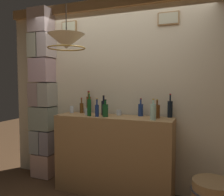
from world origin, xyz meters
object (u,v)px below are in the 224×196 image
Objects in this scene: liquor_bottle_rum at (141,110)px; pendant_lamp at (66,42)px; liquor_bottle_vermouth at (82,108)px; liquor_bottle_brandy at (157,111)px; glass_tumbler_rocks at (119,113)px; liquor_bottle_bourbon at (104,107)px; liquor_bottle_gin at (89,104)px; glass_tumbler_highball at (87,112)px; liquor_bottle_scotch at (97,110)px; glass_tumbler_shot at (72,110)px; liquor_bottle_vodka at (105,110)px; liquor_bottle_amaro at (170,109)px; liquor_bottle_port at (89,107)px; liquor_bottle_rye at (153,112)px.

pendant_lamp reaches higher than liquor_bottle_rum.
liquor_bottle_vermouth is 0.95× the size of liquor_bottle_rum.
glass_tumbler_rocks is at bearing 173.11° from liquor_bottle_brandy.
liquor_bottle_gin reaches higher than liquor_bottle_bourbon.
liquor_bottle_scotch is at bearing -25.19° from glass_tumbler_highball.
glass_tumbler_shot is at bearing 158.70° from liquor_bottle_scotch.
liquor_bottle_rum reaches higher than liquor_bottle_vodka.
liquor_bottle_amaro is 1.54m from pendant_lamp.
liquor_bottle_gin is at bearing 146.04° from liquor_bottle_vodka.
liquor_bottle_scotch is (-0.03, -0.16, -0.02)m from liquor_bottle_bourbon.
glass_tumbler_shot is (-1.27, 0.03, -0.04)m from liquor_bottle_brandy.
liquor_bottle_amaro is 1.43m from glass_tumbler_shot.
glass_tumbler_highball is at bearing -164.66° from liquor_bottle_bourbon.
liquor_bottle_port is at bearing -148.46° from glass_tumbler_rocks.
liquor_bottle_bourbon reaches higher than glass_tumbler_rocks.
liquor_bottle_amaro is 1.19× the size of liquor_bottle_rye.
liquor_bottle_brandy is at bearing -3.77° from liquor_bottle_vermouth.
liquor_bottle_gin is (-1.04, 0.13, 0.04)m from liquor_bottle_brandy.
liquor_bottle_scotch is at bearing -100.13° from liquor_bottle_bourbon.
glass_tumbler_shot is (-0.14, -0.04, -0.03)m from liquor_bottle_vermouth.
liquor_bottle_vodka is at bearing 5.70° from liquor_bottle_port.
liquor_bottle_vodka is 0.45m from liquor_bottle_gin.
liquor_bottle_scotch is 0.75× the size of liquor_bottle_gin.
liquor_bottle_gin is (-0.27, 0.29, 0.04)m from liquor_bottle_scotch.
liquor_bottle_vodka reaches higher than glass_tumbler_shot.
liquor_bottle_port is at bearing -61.69° from liquor_bottle_gin.
liquor_bottle_amaro is 0.96m from liquor_bottle_scotch.
liquor_bottle_amaro is at bearing 2.11° from liquor_bottle_vermouth.
liquor_bottle_amaro is 0.90m from liquor_bottle_bourbon.
pendant_lamp is at bearing -84.90° from glass_tumbler_highball.
liquor_bottle_scotch reaches higher than glass_tumbler_shot.
liquor_bottle_rum is 1.31m from pendant_lamp.
liquor_bottle_port is (-1.04, -0.27, 0.01)m from liquor_bottle_amaro.
glass_tumbler_highball is (-1.12, -0.19, -0.07)m from liquor_bottle_amaro.
liquor_bottle_vermouth is at bearing 168.27° from liquor_bottle_rye.
glass_tumbler_shot is at bearing 154.82° from liquor_bottle_port.
liquor_bottle_vodka is at bearing -23.30° from liquor_bottle_vermouth.
glass_tumbler_highball is (-0.30, 0.05, -0.04)m from liquor_bottle_vodka.
liquor_bottle_rye reaches higher than glass_tumbler_highball.
glass_tumbler_highball is (0.16, -0.15, -0.03)m from liquor_bottle_vermouth.
liquor_bottle_vodka is 0.65m from liquor_bottle_rye.
liquor_bottle_rum is (0.53, 0.27, -0.00)m from liquor_bottle_scotch.
liquor_bottle_vodka is 0.63m from glass_tumbler_shot.
liquor_bottle_bourbon is 0.85× the size of liquor_bottle_gin.
glass_tumbler_rocks is (0.20, 0.07, -0.07)m from liquor_bottle_bourbon.
liquor_bottle_rye is 1.07× the size of liquor_bottle_brandy.
liquor_bottle_vermouth is (-1.28, -0.05, -0.03)m from liquor_bottle_amaro.
liquor_bottle_brandy and liquor_bottle_rum have the same top height.
liquor_bottle_rum is (0.65, 0.25, -0.03)m from liquor_bottle_port.
liquor_bottle_rye is at bearing -5.08° from glass_tumbler_highball.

